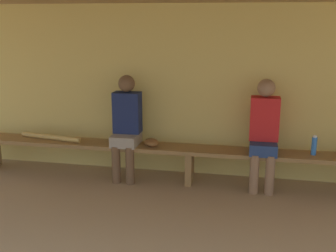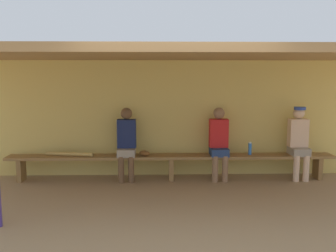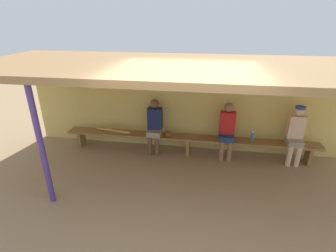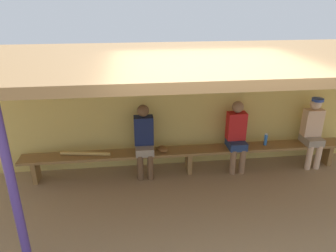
{
  "view_description": "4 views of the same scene",
  "coord_description": "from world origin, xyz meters",
  "px_view_note": "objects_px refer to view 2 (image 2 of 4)",
  "views": [
    {
      "loc": [
        0.69,
        -3.37,
        2.04
      ],
      "look_at": [
        -0.22,
        1.26,
        0.8
      ],
      "focal_mm": 44.78,
      "sensor_mm": 36.0,
      "label": 1
    },
    {
      "loc": [
        -0.24,
        -5.16,
        1.94
      ],
      "look_at": [
        -0.07,
        1.17,
        1.06
      ],
      "focal_mm": 39.77,
      "sensor_mm": 36.0,
      "label": 2
    },
    {
      "loc": [
        0.36,
        -3.9,
        3.11
      ],
      "look_at": [
        -0.45,
        1.31,
        0.82
      ],
      "focal_mm": 27.1,
      "sensor_mm": 36.0,
      "label": 3
    },
    {
      "loc": [
        -1.0,
        -3.55,
        3.07
      ],
      "look_at": [
        -0.41,
        1.38,
        1.02
      ],
      "focal_mm": 33.71,
      "sensor_mm": 36.0,
      "label": 4
    }
  ],
  "objects_px": {
    "bench": "(171,159)",
    "player_near_post": "(299,139)",
    "player_in_red": "(219,141)",
    "baseball_bat": "(70,154)",
    "baseball_glove_dark_brown": "(145,153)",
    "player_middle": "(127,141)",
    "water_bottle_green": "(250,149)"
  },
  "relations": [
    {
      "from": "baseball_glove_dark_brown",
      "to": "player_in_red",
      "type": "bearing_deg",
      "value": 59.91
    },
    {
      "from": "player_near_post",
      "to": "player_middle",
      "type": "height_order",
      "value": "player_near_post"
    },
    {
      "from": "player_in_red",
      "to": "baseball_glove_dark_brown",
      "type": "xyz_separation_m",
      "value": [
        -1.37,
        -0.01,
        -0.22
      ]
    },
    {
      "from": "player_near_post",
      "to": "baseball_glove_dark_brown",
      "type": "xyz_separation_m",
      "value": [
        -2.86,
        -0.01,
        -0.24
      ]
    },
    {
      "from": "player_in_red",
      "to": "baseball_glove_dark_brown",
      "type": "relative_size",
      "value": 5.56
    },
    {
      "from": "player_middle",
      "to": "baseball_glove_dark_brown",
      "type": "distance_m",
      "value": 0.4
    },
    {
      "from": "player_middle",
      "to": "baseball_bat",
      "type": "xyz_separation_m",
      "value": [
        -1.04,
        -0.0,
        -0.24
      ]
    },
    {
      "from": "player_middle",
      "to": "baseball_glove_dark_brown",
      "type": "bearing_deg",
      "value": -2.52
    },
    {
      "from": "player_middle",
      "to": "player_in_red",
      "type": "bearing_deg",
      "value": 0.0
    },
    {
      "from": "baseball_glove_dark_brown",
      "to": "water_bottle_green",
      "type": "bearing_deg",
      "value": 60.15
    },
    {
      "from": "player_middle",
      "to": "player_in_red",
      "type": "distance_m",
      "value": 1.7
    },
    {
      "from": "player_in_red",
      "to": "player_near_post",
      "type": "bearing_deg",
      "value": 0.02
    },
    {
      "from": "water_bottle_green",
      "to": "baseball_glove_dark_brown",
      "type": "height_order",
      "value": "water_bottle_green"
    },
    {
      "from": "bench",
      "to": "baseball_glove_dark_brown",
      "type": "distance_m",
      "value": 0.5
    },
    {
      "from": "player_near_post",
      "to": "water_bottle_green",
      "type": "relative_size",
      "value": 5.69
    },
    {
      "from": "bench",
      "to": "player_middle",
      "type": "height_order",
      "value": "player_middle"
    },
    {
      "from": "bench",
      "to": "player_middle",
      "type": "xyz_separation_m",
      "value": [
        -0.82,
        0.0,
        0.34
      ]
    },
    {
      "from": "bench",
      "to": "water_bottle_green",
      "type": "bearing_deg",
      "value": 0.68
    },
    {
      "from": "baseball_bat",
      "to": "player_middle",
      "type": "bearing_deg",
      "value": 9.7
    },
    {
      "from": "player_near_post",
      "to": "water_bottle_green",
      "type": "height_order",
      "value": "player_near_post"
    },
    {
      "from": "bench",
      "to": "baseball_glove_dark_brown",
      "type": "xyz_separation_m",
      "value": [
        -0.49,
        -0.01,
        0.12
      ]
    },
    {
      "from": "water_bottle_green",
      "to": "bench",
      "type": "bearing_deg",
      "value": -179.32
    },
    {
      "from": "player_in_red",
      "to": "water_bottle_green",
      "type": "height_order",
      "value": "player_in_red"
    },
    {
      "from": "water_bottle_green",
      "to": "baseball_bat",
      "type": "xyz_separation_m",
      "value": [
        -3.33,
        -0.02,
        -0.08
      ]
    },
    {
      "from": "player_in_red",
      "to": "water_bottle_green",
      "type": "bearing_deg",
      "value": 1.4
    },
    {
      "from": "water_bottle_green",
      "to": "baseball_glove_dark_brown",
      "type": "relative_size",
      "value": 0.98
    },
    {
      "from": "bench",
      "to": "player_in_red",
      "type": "distance_m",
      "value": 0.95
    },
    {
      "from": "bench",
      "to": "player_in_red",
      "type": "relative_size",
      "value": 4.49
    },
    {
      "from": "bench",
      "to": "baseball_glove_dark_brown",
      "type": "bearing_deg",
      "value": -178.67
    },
    {
      "from": "bench",
      "to": "player_near_post",
      "type": "height_order",
      "value": "player_near_post"
    },
    {
      "from": "player_in_red",
      "to": "baseball_bat",
      "type": "bearing_deg",
      "value": -179.94
    },
    {
      "from": "player_in_red",
      "to": "baseball_bat",
      "type": "height_order",
      "value": "player_in_red"
    }
  ]
}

